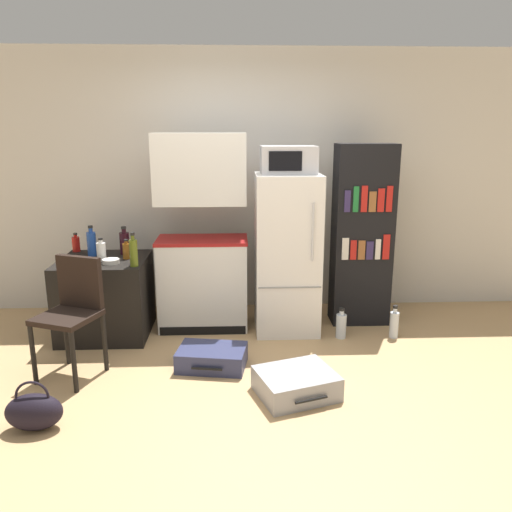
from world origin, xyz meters
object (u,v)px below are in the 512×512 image
at_px(bookshelf, 362,236).
at_px(bottle_amber_beer, 127,251).
at_px(water_bottle_front, 394,324).
at_px(bottle_wine_dark, 125,242).
at_px(chair, 73,305).
at_px(bottle_milk_white, 101,251).
at_px(handbag, 34,411).
at_px(microwave, 288,160).
at_px(suitcase_large_flat, 296,384).
at_px(bottle_olive_oil, 134,252).
at_px(side_table, 106,297).
at_px(refrigerator, 287,253).
at_px(bottle_blue_soda, 92,243).
at_px(bowl, 111,261).
at_px(bottle_ketchup_red, 76,244).
at_px(suitcase_small_flat, 212,357).
at_px(kitchen_hutch, 202,241).
at_px(water_bottle_middle, 341,325).

height_order(bookshelf, bottle_amber_beer, bookshelf).
bearing_deg(water_bottle_front, bottle_wine_dark, 170.88).
xyz_separation_m(chair, water_bottle_front, (2.68, 0.56, -0.43)).
distance_m(bottle_milk_white, handbag, 1.64).
height_order(microwave, suitcase_large_flat, microwave).
bearing_deg(bottle_olive_oil, side_table, 142.41).
bearing_deg(water_bottle_front, bookshelf, 118.18).
xyz_separation_m(refrigerator, bottle_olive_oil, (-1.34, -0.32, 0.10)).
height_order(bottle_wine_dark, water_bottle_front, bottle_wine_dark).
xyz_separation_m(bottle_blue_soda, bowl, (0.24, -0.29, -0.10)).
xyz_separation_m(side_table, bookshelf, (2.41, 0.21, 0.51)).
bearing_deg(handbag, water_bottle_front, 26.04).
height_order(side_table, bowl, bowl).
relative_size(bottle_blue_soda, bottle_ketchup_red, 1.58).
bearing_deg(suitcase_large_flat, side_table, 125.07).
bearing_deg(suitcase_small_flat, kitchen_hutch, 106.45).
xyz_separation_m(refrigerator, bottle_ketchup_red, (-2.00, 0.24, 0.06)).
distance_m(bottle_amber_beer, bottle_olive_oil, 0.29).
xyz_separation_m(side_table, refrigerator, (1.68, 0.07, 0.38)).
bearing_deg(bowl, bottle_wine_dark, 81.62).
distance_m(microwave, handbag, 2.80).
bearing_deg(microwave, bottle_blue_soda, 177.95).
bearing_deg(side_table, bottle_blue_soda, 134.10).
relative_size(kitchen_hutch, bottle_olive_oil, 6.21).
bearing_deg(water_bottle_front, chair, -168.13).
height_order(microwave, bowl, microwave).
bearing_deg(bottle_blue_soda, kitchen_hutch, 0.74).
distance_m(microwave, bookshelf, 1.05).
distance_m(chair, handbag, 0.88).
xyz_separation_m(handbag, water_bottle_middle, (2.24, 1.35, -0.00)).
bearing_deg(suitcase_small_flat, bottle_milk_white, 154.90).
bearing_deg(bottle_ketchup_red, bowl, -46.83).
distance_m(microwave, bottle_wine_dark, 1.70).
bearing_deg(bottle_wine_dark, bowl, -98.38).
height_order(bowl, suitcase_large_flat, bowl).
bearing_deg(bottle_olive_oil, bottle_amber_beer, 113.63).
height_order(bottle_wine_dark, bowl, bottle_wine_dark).
distance_m(side_table, bottle_wine_dark, 0.53).
bearing_deg(bowl, side_table, 124.86).
bearing_deg(suitcase_small_flat, water_bottle_front, 26.61).
bearing_deg(bottle_amber_beer, bottle_blue_soda, 160.54).
height_order(bowl, handbag, bowl).
bearing_deg(suitcase_large_flat, microwave, 69.02).
distance_m(refrigerator, bottle_olive_oil, 1.39).
xyz_separation_m(bottle_olive_oil, suitcase_small_flat, (0.67, -0.48, -0.76)).
distance_m(bottle_amber_beer, bottle_ketchup_red, 0.62).
xyz_separation_m(suitcase_large_flat, water_bottle_front, (1.02, 0.98, 0.04)).
distance_m(bottle_ketchup_red, bowl, 0.64).
bearing_deg(bottle_amber_beer, water_bottle_middle, -6.08).
distance_m(suitcase_large_flat, suitcase_small_flat, 0.78).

